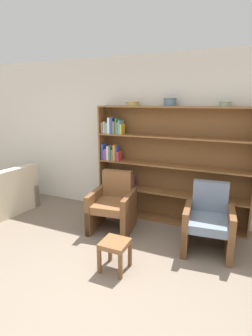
{
  "coord_description": "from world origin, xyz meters",
  "views": [
    {
      "loc": [
        1.16,
        -1.87,
        2.0
      ],
      "look_at": [
        -0.52,
        1.89,
        0.95
      ],
      "focal_mm": 28.0,
      "sensor_mm": 36.0,
      "label": 1
    }
  ],
  "objects_px": {
    "bowl_cream": "(225,103)",
    "footstool": "(115,247)",
    "bookshelf": "(159,165)",
    "bowl_sage": "(133,103)",
    "armchair_leather": "(113,205)",
    "bowl_olive": "(170,101)",
    "armchair_cushioned": "(208,221)"
  },
  "relations": [
    {
      "from": "bookshelf",
      "to": "bowl_cream",
      "type": "bearing_deg",
      "value": -1.56
    },
    {
      "from": "bowl_sage",
      "to": "armchair_leather",
      "type": "xyz_separation_m",
      "value": [
        -0.06,
        -0.64,
        -1.57
      ]
    },
    {
      "from": "bowl_cream",
      "to": "armchair_cushioned",
      "type": "height_order",
      "value": "bowl_cream"
    },
    {
      "from": "armchair_cushioned",
      "to": "footstool",
      "type": "height_order",
      "value": "armchair_cushioned"
    },
    {
      "from": "bowl_olive",
      "to": "bowl_cream",
      "type": "distance_m",
      "value": 0.81
    },
    {
      "from": "bowl_sage",
      "to": "bowl_olive",
      "type": "distance_m",
      "value": 0.63
    },
    {
      "from": "bookshelf",
      "to": "bowl_sage",
      "type": "bearing_deg",
      "value": -176.8
    },
    {
      "from": "armchair_leather",
      "to": "bowl_olive",
      "type": "bearing_deg",
      "value": -144.78
    },
    {
      "from": "bowl_cream",
      "to": "armchair_leather",
      "type": "bearing_deg",
      "value": -156.88
    },
    {
      "from": "bookshelf",
      "to": "bowl_cream",
      "type": "height_order",
      "value": "bowl_cream"
    },
    {
      "from": "bowl_olive",
      "to": "bowl_cream",
      "type": "bearing_deg",
      "value": 0.0
    },
    {
      "from": "bowl_cream",
      "to": "armchair_leather",
      "type": "distance_m",
      "value": 2.26
    },
    {
      "from": "bookshelf",
      "to": "armchair_leather",
      "type": "distance_m",
      "value": 1.01
    },
    {
      "from": "bookshelf",
      "to": "armchair_leather",
      "type": "xyz_separation_m",
      "value": [
        -0.53,
        -0.66,
        -0.55
      ]
    },
    {
      "from": "bookshelf",
      "to": "bowl_sage",
      "type": "distance_m",
      "value": 1.12
    },
    {
      "from": "armchair_leather",
      "to": "footstool",
      "type": "xyz_separation_m",
      "value": [
        0.51,
        -0.96,
        -0.11
      ]
    },
    {
      "from": "bowl_olive",
      "to": "footstool",
      "type": "distance_m",
      "value": 2.34
    },
    {
      "from": "bowl_sage",
      "to": "bowl_cream",
      "type": "distance_m",
      "value": 1.44
    },
    {
      "from": "bowl_sage",
      "to": "armchair_cushioned",
      "type": "distance_m",
      "value": 2.2
    },
    {
      "from": "bowl_cream",
      "to": "footstool",
      "type": "height_order",
      "value": "bowl_cream"
    },
    {
      "from": "bookshelf",
      "to": "bowl_olive",
      "type": "distance_m",
      "value": 1.06
    },
    {
      "from": "footstool",
      "to": "armchair_leather",
      "type": "bearing_deg",
      "value": 117.93
    },
    {
      "from": "armchair_leather",
      "to": "armchair_cushioned",
      "type": "height_order",
      "value": "same"
    },
    {
      "from": "bowl_sage",
      "to": "armchair_cushioned",
      "type": "bearing_deg",
      "value": -24.42
    },
    {
      "from": "bowl_olive",
      "to": "bowl_sage",
      "type": "bearing_deg",
      "value": -180.0
    },
    {
      "from": "bookshelf",
      "to": "bowl_olive",
      "type": "height_order",
      "value": "bowl_olive"
    },
    {
      "from": "footstool",
      "to": "bowl_olive",
      "type": "bearing_deg",
      "value": 83.51
    },
    {
      "from": "bookshelf",
      "to": "bowl_olive",
      "type": "bearing_deg",
      "value": -9.47
    },
    {
      "from": "bowl_cream",
      "to": "bowl_sage",
      "type": "bearing_deg",
      "value": -180.0
    },
    {
      "from": "armchair_leather",
      "to": "footstool",
      "type": "distance_m",
      "value": 1.09
    },
    {
      "from": "bookshelf",
      "to": "armchair_cushioned",
      "type": "height_order",
      "value": "bookshelf"
    },
    {
      "from": "bowl_olive",
      "to": "armchair_leather",
      "type": "bearing_deg",
      "value": -137.17
    }
  ]
}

